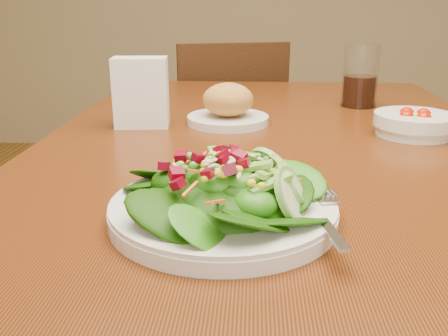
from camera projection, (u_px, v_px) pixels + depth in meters
The scene contains 7 objects.
dining_table at pixel (277, 192), 0.97m from camera, with size 0.90×1.40×0.75m.
chair_far at pixel (226, 151), 1.88m from camera, with size 0.49×0.49×0.86m.
salad_plate at pixel (231, 197), 0.60m from camera, with size 0.28×0.28×0.08m.
bread_plate at pixel (228, 107), 1.05m from camera, with size 0.17×0.17×0.09m.
tomato_bowl at pixel (414, 124), 0.97m from camera, with size 0.15×0.15×0.05m.
drinking_glass at pixel (360, 80), 1.22m from camera, with size 0.09×0.09×0.15m.
napkin_holder at pixel (141, 91), 1.02m from camera, with size 0.11×0.07×0.14m.
Camera 1 is at (-0.05, -0.90, 1.01)m, focal length 40.00 mm.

